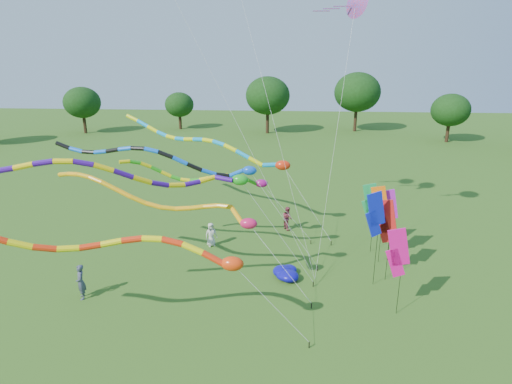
# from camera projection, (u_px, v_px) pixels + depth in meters

# --- Properties ---
(ground) EXTENTS (160.00, 160.00, 0.00)m
(ground) POSITION_uv_depth(u_px,v_px,m) (264.00, 326.00, 19.62)
(ground) COLOR #295A17
(ground) RESTS_ON ground
(tree_ring) EXTENTS (121.63, 118.78, 9.35)m
(tree_ring) POSITION_uv_depth(u_px,v_px,m) (251.00, 209.00, 18.66)
(tree_ring) COLOR #382314
(tree_ring) RESTS_ON ground
(tube_kite_red) EXTENTS (14.59, 2.06, 6.87)m
(tube_kite_red) POSITION_uv_depth(u_px,v_px,m) (119.00, 247.00, 16.67)
(tube_kite_red) COLOR black
(tube_kite_red) RESTS_ON ground
(tube_kite_orange) EXTENTS (13.45, 3.00, 6.56)m
(tube_kite_orange) POSITION_uv_depth(u_px,v_px,m) (174.00, 203.00, 21.61)
(tube_kite_orange) COLOR black
(tube_kite_orange) RESTS_ON ground
(tube_kite_purple) EXTENTS (13.45, 5.42, 8.57)m
(tube_kite_purple) POSITION_uv_depth(u_px,v_px,m) (151.00, 176.00, 18.43)
(tube_kite_purple) COLOR black
(tube_kite_purple) RESTS_ON ground
(tube_kite_blue) EXTENTS (14.15, 1.22, 7.94)m
(tube_kite_blue) POSITION_uv_depth(u_px,v_px,m) (175.00, 161.00, 22.70)
(tube_kite_blue) COLOR black
(tube_kite_blue) RESTS_ON ground
(tube_kite_cyan) EXTENTS (15.30, 6.92, 8.00)m
(tube_kite_cyan) POSITION_uv_depth(u_px,v_px,m) (216.00, 147.00, 29.90)
(tube_kite_cyan) COLOR black
(tube_kite_cyan) RESTS_ON ground
(tube_kite_green) EXTENTS (11.28, 2.49, 6.55)m
(tube_kite_green) POSITION_uv_depth(u_px,v_px,m) (213.00, 177.00, 25.96)
(tube_kite_green) COLOR black
(tube_kite_green) RESTS_ON ground
(delta_kite_high_c) EXTENTS (3.29, 5.24, 15.43)m
(delta_kite_high_c) POSITION_uv_depth(u_px,v_px,m) (356.00, 3.00, 22.63)
(delta_kite_high_c) COLOR black
(delta_kite_high_c) RESTS_ON ground
(banner_pole_red) EXTENTS (1.11, 0.50, 4.68)m
(banner_pole_red) POSITION_uv_depth(u_px,v_px,m) (386.00, 221.00, 22.75)
(banner_pole_red) COLOR black
(banner_pole_red) RESTS_ON ground
(banner_pole_green) EXTENTS (1.16, 0.09, 4.52)m
(banner_pole_green) POSITION_uv_depth(u_px,v_px,m) (370.00, 203.00, 26.13)
(banner_pole_green) COLOR black
(banner_pole_green) RESTS_ON ground
(banner_pole_violet) EXTENTS (1.16, 0.11, 4.50)m
(banner_pole_violet) POSITION_uv_depth(u_px,v_px,m) (388.00, 210.00, 25.03)
(banner_pole_violet) COLOR black
(banner_pole_violet) RESTS_ON ground
(banner_pole_orange) EXTENTS (1.15, 0.33, 4.79)m
(banner_pole_orange) POSITION_uv_depth(u_px,v_px,m) (379.00, 206.00, 24.70)
(banner_pole_orange) COLOR black
(banner_pole_orange) RESTS_ON ground
(banner_pole_magenta_b) EXTENTS (1.16, 0.09, 4.45)m
(banner_pole_magenta_b) POSITION_uv_depth(u_px,v_px,m) (398.00, 253.00, 19.65)
(banner_pole_magenta_b) COLOR black
(banner_pole_magenta_b) RESTS_ON ground
(banner_pole_blue_a) EXTENTS (1.13, 0.43, 5.33)m
(banner_pole_blue_a) POSITION_uv_depth(u_px,v_px,m) (375.00, 215.00, 21.92)
(banner_pole_blue_a) COLOR black
(banner_pole_blue_a) RESTS_ON ground
(blue_nylon_heap) EXTENTS (1.67, 1.78, 0.54)m
(blue_nylon_heap) POSITION_uv_depth(u_px,v_px,m) (280.00, 272.00, 24.03)
(blue_nylon_heap) COLOR #0E0B97
(blue_nylon_heap) RESTS_ON ground
(person_a) EXTENTS (0.92, 0.81, 1.58)m
(person_a) POSITION_uv_depth(u_px,v_px,m) (211.00, 235.00, 27.67)
(person_a) COLOR beige
(person_a) RESTS_ON ground
(person_b) EXTENTS (0.71, 0.80, 1.85)m
(person_b) POSITION_uv_depth(u_px,v_px,m) (81.00, 282.00, 21.61)
(person_b) COLOR #3E4257
(person_b) RESTS_ON ground
(person_c) EXTENTS (0.97, 1.03, 1.68)m
(person_c) POSITION_uv_depth(u_px,v_px,m) (287.00, 218.00, 30.33)
(person_c) COLOR #97374A
(person_c) RESTS_ON ground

